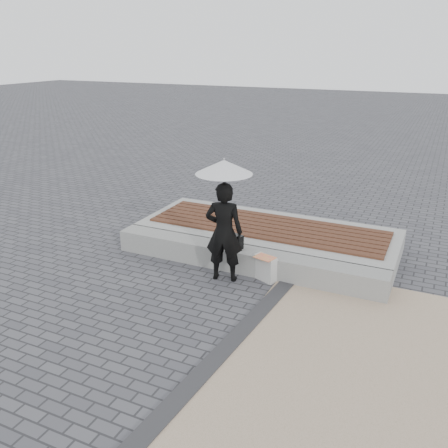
{
  "coord_description": "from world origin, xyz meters",
  "views": [
    {
      "loc": [
        2.98,
        -5.59,
        3.75
      ],
      "look_at": [
        -0.16,
        1.13,
        1.0
      ],
      "focal_mm": 38.57,
      "sensor_mm": 36.0,
      "label": 1
    }
  ],
  "objects_px": {
    "parasol": "(224,167)",
    "seating_ledge": "(244,259)",
    "woman": "(224,232)",
    "canvas_tote": "(265,268)",
    "handbag": "(234,240)"
  },
  "relations": [
    {
      "from": "woman",
      "to": "canvas_tote",
      "type": "height_order",
      "value": "woman"
    },
    {
      "from": "parasol",
      "to": "handbag",
      "type": "relative_size",
      "value": 3.4
    },
    {
      "from": "seating_ledge",
      "to": "handbag",
      "type": "relative_size",
      "value": 14.51
    },
    {
      "from": "parasol",
      "to": "canvas_tote",
      "type": "distance_m",
      "value": 1.88
    },
    {
      "from": "seating_ledge",
      "to": "parasol",
      "type": "distance_m",
      "value": 1.83
    },
    {
      "from": "parasol",
      "to": "seating_ledge",
      "type": "bearing_deg",
      "value": 70.93
    },
    {
      "from": "handbag",
      "to": "canvas_tote",
      "type": "distance_m",
      "value": 0.78
    },
    {
      "from": "woman",
      "to": "parasol",
      "type": "height_order",
      "value": "parasol"
    },
    {
      "from": "canvas_tote",
      "to": "seating_ledge",
      "type": "bearing_deg",
      "value": -179.69
    },
    {
      "from": "seating_ledge",
      "to": "woman",
      "type": "xyz_separation_m",
      "value": [
        -0.16,
        -0.47,
        0.66
      ]
    },
    {
      "from": "handbag",
      "to": "canvas_tote",
      "type": "bearing_deg",
      "value": 0.96
    },
    {
      "from": "seating_ledge",
      "to": "canvas_tote",
      "type": "distance_m",
      "value": 0.53
    },
    {
      "from": "woman",
      "to": "canvas_tote",
      "type": "relative_size",
      "value": 3.98
    },
    {
      "from": "seating_ledge",
      "to": "canvas_tote",
      "type": "relative_size",
      "value": 11.6
    },
    {
      "from": "seating_ledge",
      "to": "handbag",
      "type": "bearing_deg",
      "value": 175.37
    }
  ]
}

